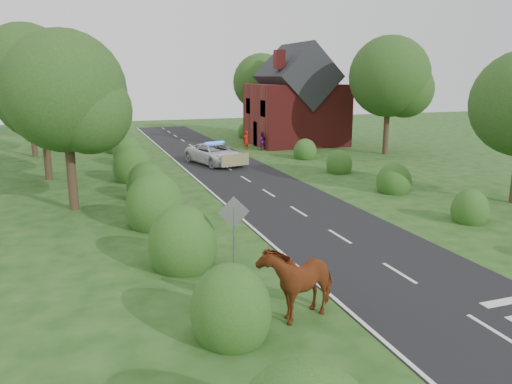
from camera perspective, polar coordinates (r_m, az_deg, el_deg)
name	(u,v)px	position (r m, az deg, el deg)	size (l,w,h in m)	color
ground	(399,274)	(17.08, 16.06, -8.94)	(120.00, 120.00, 0.00)	#1D4213
road	(251,182)	(30.00, -0.58, 1.11)	(6.00, 70.00, 0.02)	black
road_markings	(236,191)	(27.59, -2.34, 0.06)	(4.96, 70.00, 0.01)	white
hedgerow_left	(148,190)	(25.26, -12.24, 0.22)	(2.75, 50.41, 3.00)	#264C14
hedgerow_right	(381,178)	(29.41, 14.12, 1.55)	(2.10, 45.78, 2.10)	#264C14
tree_left_a	(71,97)	(24.65, -20.41, 10.18)	(5.74, 5.60, 8.38)	#332316
tree_left_b	(46,97)	(32.71, -22.89, 10.00)	(5.74, 5.60, 8.07)	#332316
tree_left_c	(31,72)	(42.73, -24.33, 12.38)	(6.97, 6.80, 10.22)	#332316
tree_left_d	(68,82)	(52.63, -20.67, 11.66)	(6.15, 6.00, 8.89)	#332316
tree_right_b	(393,80)	(41.96, 15.43, 12.25)	(6.56, 6.40, 9.40)	#332316
tree_right_c	(264,85)	(53.97, 0.94, 12.18)	(6.15, 6.00, 8.58)	#332316
road_sign	(234,223)	(16.11, -2.55, -3.53)	(1.06, 0.08, 2.53)	gray
house	(296,103)	(46.84, 4.58, 10.09)	(8.00, 7.40, 9.17)	maroon
cow	(298,284)	(13.60, 4.77, -10.46)	(1.25, 2.37, 1.68)	#5E2819
police_van	(215,154)	(36.23, -4.71, 4.35)	(3.83, 5.84, 1.64)	silver
pedestrian_red	(246,140)	(43.45, -1.15, 5.94)	(0.59, 0.38, 1.61)	#BB1908
pedestrian_purple	(262,141)	(43.02, 0.67, 5.85)	(0.77, 0.60, 1.58)	#4C1454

